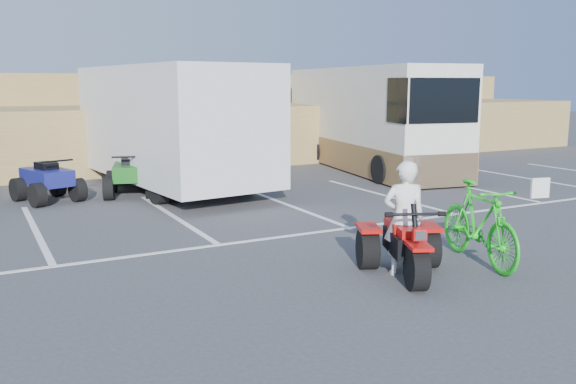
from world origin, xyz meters
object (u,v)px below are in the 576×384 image
rider (404,218)px  cargo_trailer (172,123)px  rv_motorhome (368,126)px  red_trike_atv (405,277)px  green_dirt_bike (479,223)px  quad_atv_green (131,195)px  quad_atv_blue (49,201)px

rider → cargo_trailer: 8.75m
cargo_trailer → rv_motorhome: size_ratio=0.78×
cargo_trailer → red_trike_atv: bearing=-92.4°
red_trike_atv → green_dirt_bike: 1.57m
rider → quad_atv_green: bearing=-53.0°
red_trike_atv → quad_atv_blue: 9.36m
red_trike_atv → quad_atv_blue: size_ratio=1.02×
red_trike_atv → cargo_trailer: size_ratio=0.23×
red_trike_atv → rider: rider is taller
green_dirt_bike → quad_atv_green: size_ratio=1.29×
rider → rv_motorhome: (6.18, 9.71, 0.56)m
cargo_trailer → quad_atv_green: 2.17m
rider → cargo_trailer: bearing=-61.6°
rv_motorhome → red_trike_atv: bearing=-113.0°
green_dirt_bike → quad_atv_green: 9.03m
red_trike_atv → rv_motorhome: (6.24, 9.84, 1.40)m
green_dirt_bike → cargo_trailer: size_ratio=0.30×
quad_atv_green → green_dirt_bike: bearing=-52.2°
cargo_trailer → quad_atv_blue: size_ratio=4.45×
green_dirt_bike → cargo_trailer: bearing=117.0°
rv_motorhome → quad_atv_blue: size_ratio=5.74×
green_dirt_bike → quad_atv_blue: green_dirt_bike is taller
red_trike_atv → quad_atv_green: size_ratio=0.99×
rider → green_dirt_bike: rider is taller
green_dirt_bike → quad_atv_green: green_dirt_bike is taller
rider → quad_atv_blue: rider is taller
quad_atv_blue → quad_atv_green: size_ratio=0.98×
cargo_trailer → quad_atv_green: (-1.24, -0.41, -1.73)m
rv_motorhome → quad_atv_blue: 10.26m
green_dirt_bike → quad_atv_blue: 10.02m
rv_motorhome → quad_atv_blue: (-10.08, -1.31, -1.40)m
cargo_trailer → rv_motorhome: rv_motorhome is taller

